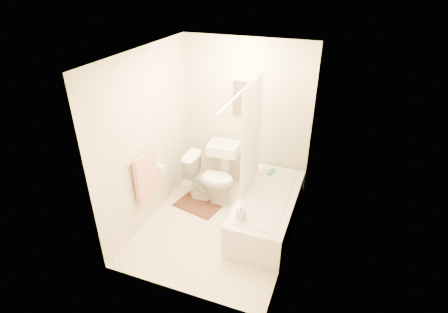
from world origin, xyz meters
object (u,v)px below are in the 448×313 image
at_px(bathtub, 267,210).
at_px(bath_mat, 199,204).
at_px(toilet, 210,179).
at_px(soap_bottle, 241,213).
at_px(sink, 224,164).

distance_m(bathtub, bath_mat, 1.11).
bearing_deg(toilet, soap_bottle, -139.35).
xyz_separation_m(sink, bathtub, (0.89, -0.65, -0.22)).
distance_m(sink, bathtub, 1.12).
bearing_deg(bath_mat, sink, 71.13).
bearing_deg(sink, toilet, -105.40).
xyz_separation_m(sink, bath_mat, (-0.20, -0.57, -0.44)).
relative_size(bathtub, bath_mat, 2.54).
bearing_deg(bath_mat, toilet, 59.95).
bearing_deg(soap_bottle, bath_mat, 142.49).
relative_size(bathtub, soap_bottle, 8.09).
height_order(bath_mat, soap_bottle, soap_bottle).
xyz_separation_m(bathtub, bath_mat, (-1.09, 0.08, -0.23)).
bearing_deg(soap_bottle, bathtub, 72.49).
height_order(bathtub, soap_bottle, soap_bottle).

